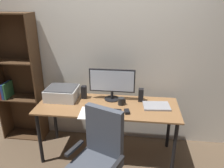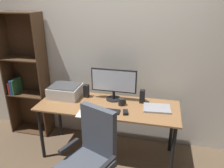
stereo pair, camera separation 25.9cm
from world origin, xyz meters
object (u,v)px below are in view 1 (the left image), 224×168
at_px(speaker_left, 84,92).
at_px(bookshelf, 19,80).
at_px(monitor, 112,82).
at_px(printer, 62,93).
at_px(desk, 108,111).
at_px(laptop, 156,106).
at_px(coffee_mug, 121,101).
at_px(speaker_right, 141,95).
at_px(mouse, 127,112).
at_px(office_chair, 98,163).
at_px(keyboard, 109,111).

xyz_separation_m(speaker_left, bookshelf, (-0.98, 0.15, 0.07)).
bearing_deg(monitor, printer, -174.94).
distance_m(desk, laptop, 0.61).
relative_size(monitor, bookshelf, 0.32).
xyz_separation_m(coffee_mug, printer, (-0.79, 0.08, 0.03)).
relative_size(speaker_right, bookshelf, 0.09).
xyz_separation_m(mouse, printer, (-0.87, 0.28, 0.06)).
bearing_deg(office_chair, monitor, 110.00).
height_order(speaker_right, bookshelf, bookshelf).
xyz_separation_m(printer, bookshelf, (-0.70, 0.20, 0.07)).
xyz_separation_m(office_chair, bookshelf, (-1.32, 1.02, 0.43)).
xyz_separation_m(laptop, office_chair, (-0.60, -0.74, -0.29)).
bearing_deg(speaker_right, monitor, 178.79).
xyz_separation_m(speaker_left, office_chair, (0.34, -0.87, -0.37)).
height_order(monitor, speaker_left, monitor).
bearing_deg(bookshelf, desk, -13.62).
relative_size(desk, mouse, 18.24).
distance_m(keyboard, office_chair, 0.61).
bearing_deg(speaker_left, monitor, 1.21).
bearing_deg(bookshelf, coffee_mug, -10.61).
xyz_separation_m(laptop, bookshelf, (-1.92, 0.29, 0.14)).
height_order(coffee_mug, laptop, coffee_mug).
height_order(laptop, bookshelf, bookshelf).
xyz_separation_m(monitor, office_chair, (-0.04, -0.88, -0.52)).
bearing_deg(speaker_right, keyboard, -137.92).
bearing_deg(office_chair, laptop, 73.07).
bearing_deg(laptop, coffee_mug, 173.96).
relative_size(laptop, speaker_left, 1.88).
relative_size(coffee_mug, laptop, 0.30).
bearing_deg(speaker_right, bookshelf, 175.09).
bearing_deg(laptop, office_chair, -134.33).
distance_m(desk, speaker_right, 0.47).
bearing_deg(speaker_left, mouse, -29.35).
height_order(desk, coffee_mug, coffee_mug).
bearing_deg(keyboard, mouse, 1.25).
height_order(desk, monitor, monitor).
bearing_deg(keyboard, coffee_mug, 58.10).
relative_size(desk, printer, 4.38).
xyz_separation_m(desk, mouse, (0.25, -0.16, 0.10)).
bearing_deg(laptop, speaker_right, 139.35).
bearing_deg(bookshelf, monitor, -5.92).
bearing_deg(bookshelf, office_chair, -37.76).
height_order(monitor, coffee_mug, monitor).
bearing_deg(bookshelf, keyboard, -19.56).
relative_size(desk, coffee_mug, 18.03).
bearing_deg(mouse, desk, 134.91).
height_order(desk, mouse, mouse).
bearing_deg(desk, coffee_mug, 13.86).
bearing_deg(speaker_left, printer, -169.90).
xyz_separation_m(monitor, mouse, (0.22, -0.34, -0.22)).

